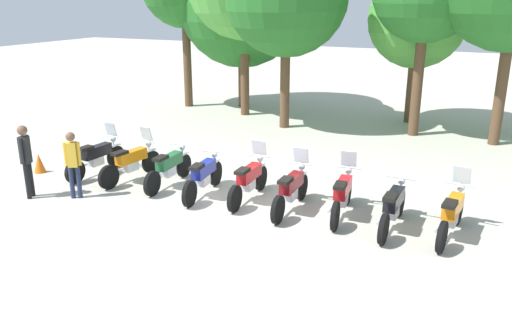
{
  "coord_description": "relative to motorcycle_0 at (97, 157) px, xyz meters",
  "views": [
    {
      "loc": [
        5.04,
        -10.5,
        4.75
      ],
      "look_at": [
        0.0,
        0.5,
        0.9
      ],
      "focal_mm": 36.08,
      "sensor_mm": 36.0,
      "label": 1
    }
  ],
  "objects": [
    {
      "name": "traffic_cone",
      "position": [
        -1.61,
        -0.56,
        -0.24
      ],
      "size": [
        0.32,
        0.32,
        0.55
      ],
      "primitive_type": "cone",
      "color": "orange",
      "rests_on": "ground_plane"
    },
    {
      "name": "person_0",
      "position": [
        0.73,
        -1.62,
        0.46
      ],
      "size": [
        0.39,
        0.3,
        1.68
      ],
      "rotation": [
        0.0,
        0.0,
        5.24
      ],
      "color": "#232D4C",
      "rests_on": "ground_plane"
    },
    {
      "name": "motorcycle_4",
      "position": [
        4.65,
        0.07,
        0.0
      ],
      "size": [
        0.62,
        2.19,
        1.37
      ],
      "rotation": [
        0.0,
        0.0,
        1.59
      ],
      "color": "black",
      "rests_on": "ground_plane"
    },
    {
      "name": "motorcycle_7",
      "position": [
        8.14,
        -0.16,
        -0.01
      ],
      "size": [
        0.62,
        2.19,
        0.99
      ],
      "rotation": [
        0.0,
        0.0,
        1.53
      ],
      "color": "black",
      "rests_on": "ground_plane"
    },
    {
      "name": "person_1",
      "position": [
        -0.33,
        -2.06,
        0.57
      ],
      "size": [
        0.3,
        0.41,
        1.83
      ],
      "rotation": [
        0.0,
        0.0,
        3.46
      ],
      "color": "black",
      "rests_on": "ground_plane"
    },
    {
      "name": "motorcycle_0",
      "position": [
        0.0,
        0.0,
        0.0
      ],
      "size": [
        0.62,
        2.19,
        1.37
      ],
      "rotation": [
        0.0,
        0.0,
        1.51
      ],
      "color": "black",
      "rests_on": "ground_plane"
    },
    {
      "name": "motorcycle_8",
      "position": [
        9.31,
        -0.03,
        0.0
      ],
      "size": [
        0.66,
        2.19,
        1.37
      ],
      "rotation": [
        0.0,
        0.0,
        1.45
      ],
      "color": "black",
      "rests_on": "ground_plane"
    },
    {
      "name": "motorcycle_5",
      "position": [
        5.81,
        -0.11,
        0.0
      ],
      "size": [
        0.62,
        2.19,
        1.37
      ],
      "rotation": [
        0.0,
        0.0,
        1.57
      ],
      "color": "black",
      "rests_on": "ground_plane"
    },
    {
      "name": "motorcycle_1",
      "position": [
        1.17,
        0.02,
        0.0
      ],
      "size": [
        0.68,
        2.18,
        1.37
      ],
      "rotation": [
        0.0,
        0.0,
        1.43
      ],
      "color": "black",
      "rests_on": "ground_plane"
    },
    {
      "name": "motorcycle_6",
      "position": [
        6.97,
        0.08,
        0.0
      ],
      "size": [
        0.62,
        2.19,
        1.37
      ],
      "rotation": [
        0.0,
        0.0,
        1.66
      ],
      "color": "black",
      "rests_on": "ground_plane"
    },
    {
      "name": "ground_plane",
      "position": [
        4.65,
        -0.03,
        -0.52
      ],
      "size": [
        80.0,
        80.0,
        0.0
      ],
      "primitive_type": "plane",
      "color": "#BCB7A8"
    },
    {
      "name": "tree_1",
      "position": [
        -0.46,
        10.14,
        3.97
      ],
      "size": [
        5.48,
        5.48,
        7.24
      ],
      "color": "brown",
      "rests_on": "ground_plane"
    },
    {
      "name": "motorcycle_2",
      "position": [
        2.32,
        0.09,
        -0.01
      ],
      "size": [
        0.62,
        2.19,
        0.99
      ],
      "rotation": [
        0.0,
        0.0,
        1.6
      ],
      "color": "black",
      "rests_on": "ground_plane"
    },
    {
      "name": "motorcycle_3",
      "position": [
        3.48,
        -0.12,
        -0.01
      ],
      "size": [
        0.62,
        2.19,
        0.99
      ],
      "rotation": [
        0.0,
        0.0,
        1.67
      ],
      "color": "black",
      "rests_on": "ground_plane"
    },
    {
      "name": "tree_4",
      "position": [
        6.89,
        10.11,
        3.43
      ],
      "size": [
        3.68,
        3.68,
        5.8
      ],
      "color": "brown",
      "rests_on": "ground_plane"
    }
  ]
}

